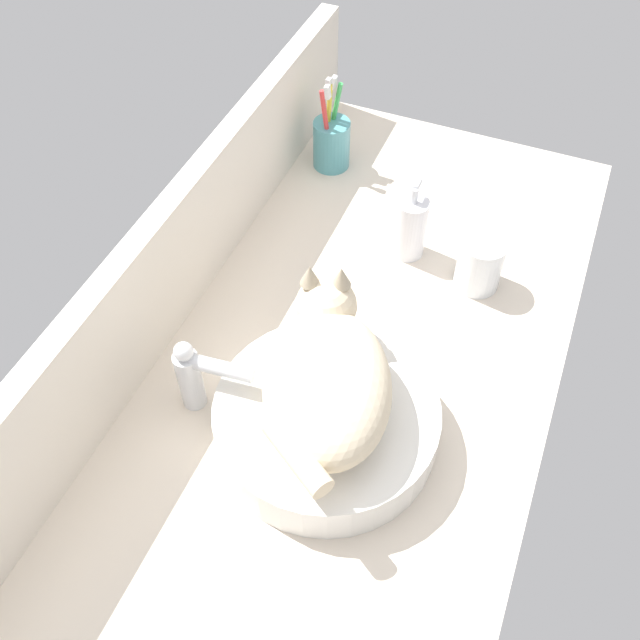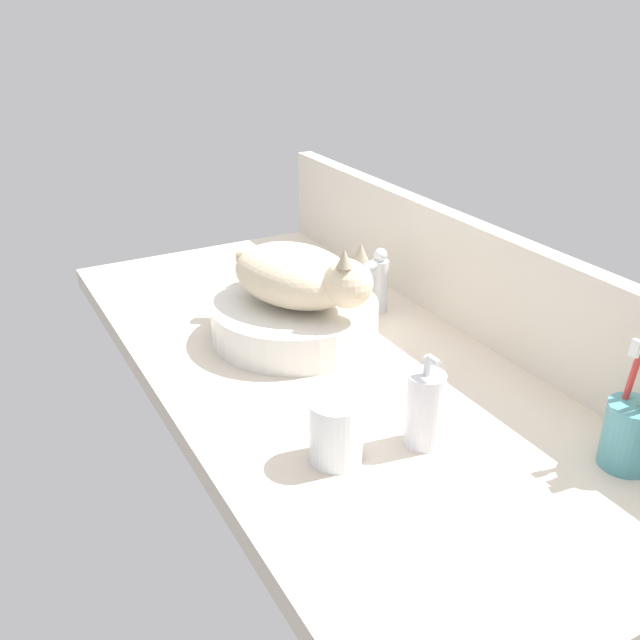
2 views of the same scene
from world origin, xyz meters
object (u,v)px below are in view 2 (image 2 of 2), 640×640
(toothbrush_cup, at_px, (630,432))
(water_glass, at_px, (336,433))
(sink_basin, at_px, (295,320))
(cat, at_px, (300,275))
(faucet, at_px, (375,279))
(soap_dispenser, at_px, (425,409))

(toothbrush_cup, bearing_deg, water_glass, -120.44)
(sink_basin, xyz_separation_m, cat, (0.01, 0.01, 0.09))
(cat, relative_size, toothbrush_cup, 1.65)
(sink_basin, distance_m, toothbrush_cup, 0.62)
(sink_basin, xyz_separation_m, faucet, (-0.02, 0.19, 0.04))
(sink_basin, relative_size, cat, 1.02)
(sink_basin, relative_size, toothbrush_cup, 1.69)
(faucet, bearing_deg, water_glass, -38.75)
(soap_dispenser, bearing_deg, faucet, 156.34)
(faucet, relative_size, toothbrush_cup, 0.73)
(water_glass, bearing_deg, sink_basin, 161.59)
(cat, bearing_deg, sink_basin, -153.23)
(cat, relative_size, soap_dispenser, 2.09)
(toothbrush_cup, bearing_deg, sink_basin, -158.76)
(faucet, height_order, toothbrush_cup, toothbrush_cup)
(cat, height_order, soap_dispenser, cat)
(sink_basin, height_order, soap_dispenser, soap_dispenser)
(cat, xyz_separation_m, water_glass, (0.36, -0.13, -0.09))
(soap_dispenser, relative_size, water_glass, 1.57)
(faucet, distance_m, soap_dispenser, 0.46)
(soap_dispenser, bearing_deg, water_glass, -101.81)
(faucet, distance_m, toothbrush_cup, 0.60)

